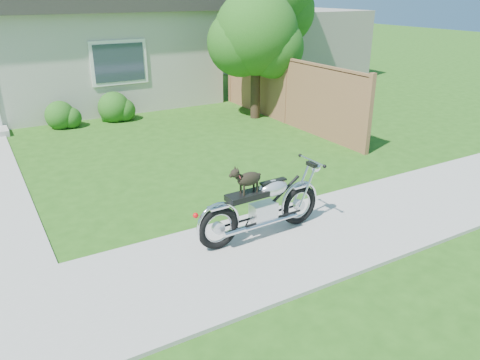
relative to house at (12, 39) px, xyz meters
name	(u,v)px	position (x,y,z in m)	size (l,w,h in m)	color
ground	(146,287)	(0.00, -11.99, -2.16)	(80.00, 80.00, 0.00)	#235114
sidewalk	(146,286)	(0.00, -11.99, -2.14)	(24.00, 2.20, 0.04)	#9E9B93
house	(12,39)	(0.00, 0.00, 0.00)	(12.60, 7.03, 4.50)	beige
fence	(286,91)	(6.30, -6.24, -1.22)	(0.12, 6.62, 1.90)	brown
tree_near	(261,37)	(5.97, -5.38, 0.19)	(2.48, 2.40, 3.67)	#3D2B1C
potted_plant_right	(105,110)	(1.84, -3.44, -1.83)	(0.37, 0.37, 0.65)	#23601A
motorcycle_with_dog	(263,204)	(2.04, -11.63, -1.60)	(2.22, 0.60, 1.20)	black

